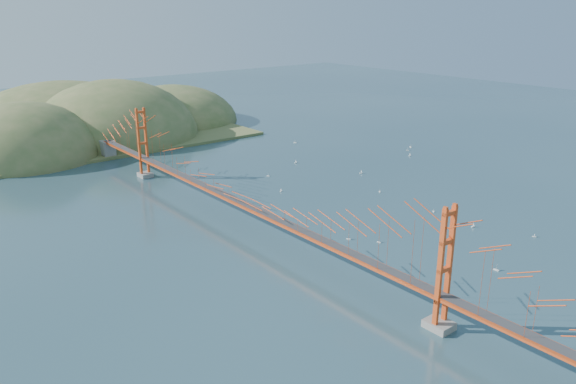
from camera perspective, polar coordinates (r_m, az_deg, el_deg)
ground at (r=72.66m, az=-4.18°, el=-3.80°), size 320.00×320.00×0.00m
bridge at (r=70.47m, az=-4.40°, el=1.53°), size 2.20×94.40×12.00m
far_headlands at (r=133.33m, az=-20.46°, el=5.37°), size 84.00×58.00×25.00m
sailboat_1 at (r=94.88m, az=-2.04°, el=1.69°), size 0.58×0.58×0.62m
sailboat_10 at (r=65.62m, az=20.39°, el=-7.36°), size 0.55×0.63×0.71m
sailboat_3 at (r=86.96m, az=-0.72°, el=0.13°), size 0.50×0.49×0.56m
sailboat_6 at (r=76.49m, az=23.74°, el=-4.12°), size 0.53×0.53×0.56m
sailboat_0 at (r=69.37m, az=9.23°, el=-4.99°), size 0.47×0.50×0.56m
sailboat_12 at (r=102.87m, az=0.80°, el=3.03°), size 0.55×0.48×0.64m
sailboat_9 at (r=117.30m, az=12.36°, el=4.53°), size 0.55×0.61×0.69m
sailboat_16 at (r=97.21m, az=7.46°, el=1.96°), size 0.60×0.60×0.67m
sailboat_4 at (r=87.82m, az=9.31°, el=0.07°), size 0.53×0.53×0.57m
sailboat_15 at (r=118.45m, az=0.73°, el=5.10°), size 0.66×0.66×0.74m
sailboat_17 at (r=110.37m, az=12.28°, el=3.67°), size 0.51×0.42×0.60m
sailboat_2 at (r=77.01m, az=18.29°, el=-3.30°), size 0.56×0.48×0.63m
sailboat_14 at (r=81.00m, az=14.58°, el=-1.88°), size 0.52×0.52×0.56m
sailboat_11 at (r=114.41m, az=12.05°, el=4.21°), size 0.63×0.63×0.66m
sailboat_extra_0 at (r=69.74m, az=6.17°, el=-4.71°), size 0.61×0.61×0.65m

